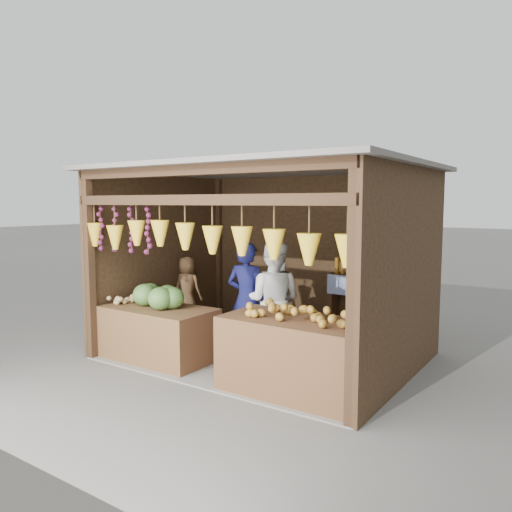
{
  "coord_description": "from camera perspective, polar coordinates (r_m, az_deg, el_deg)",
  "views": [
    {
      "loc": [
        3.77,
        -5.8,
        2.17
      ],
      "look_at": [
        -0.07,
        -0.1,
        1.43
      ],
      "focal_mm": 35.0,
      "sensor_mm": 36.0,
      "label": 1
    }
  ],
  "objects": [
    {
      "name": "counter_right",
      "position": [
        5.75,
        4.85,
        -11.45
      ],
      "size": [
        1.76,
        0.85,
        0.87
      ],
      "primitive_type": "cube",
      "color": "#53351B",
      "rests_on": "ground"
    },
    {
      "name": "tanfruit_pile",
      "position": [
        7.43,
        -15.06,
        -4.72
      ],
      "size": [
        0.34,
        0.4,
        0.13
      ],
      "primitive_type": null,
      "color": "tan",
      "rests_on": "counter_left"
    },
    {
      "name": "back_shelf",
      "position": [
        7.7,
        12.83,
        -3.73
      ],
      "size": [
        1.25,
        0.32,
        1.32
      ],
      "color": "#382314",
      "rests_on": "ground"
    },
    {
      "name": "ground",
      "position": [
        7.25,
        0.95,
        -11.29
      ],
      "size": [
        80.0,
        80.0,
        0.0
      ],
      "primitive_type": "plane",
      "color": "#514F49",
      "rests_on": "ground"
    },
    {
      "name": "mango_pile",
      "position": [
        5.58,
        4.87,
        -6.22
      ],
      "size": [
        1.4,
        0.64,
        0.22
      ],
      "primitive_type": null,
      "color": "#AC4417",
      "rests_on": "counter_right"
    },
    {
      "name": "woman_standing",
      "position": [
        6.88,
        1.97,
        -5.11
      ],
      "size": [
        0.95,
        0.83,
        1.66
      ],
      "primitive_type": "imported",
      "rotation": [
        0.0,
        0.0,
        3.43
      ],
      "color": "white",
      "rests_on": "ground"
    },
    {
      "name": "counter_left",
      "position": [
        7.11,
        -11.1,
        -8.68
      ],
      "size": [
        1.58,
        0.85,
        0.73
      ],
      "primitive_type": "cube",
      "color": "#52301B",
      "rests_on": "ground"
    },
    {
      "name": "man_standing",
      "position": [
        6.98,
        -1.05,
        -5.05
      ],
      "size": [
        0.65,
        0.48,
        1.63
      ],
      "primitive_type": "imported",
      "rotation": [
        0.0,
        0.0,
        3.29
      ],
      "color": "#121343",
      "rests_on": "ground"
    },
    {
      "name": "vendor_seated",
      "position": [
        8.14,
        -7.84,
        -3.65
      ],
      "size": [
        0.52,
        0.36,
        1.02
      ],
      "primitive_type": "imported",
      "rotation": [
        0.0,
        0.0,
        3.21
      ],
      "color": "brown",
      "rests_on": "stool"
    },
    {
      "name": "melon_pile",
      "position": [
        7.07,
        -11.11,
        -4.39
      ],
      "size": [
        1.0,
        0.5,
        0.32
      ],
      "primitive_type": null,
      "color": "#1E4D14",
      "rests_on": "counter_left"
    },
    {
      "name": "stall_structure",
      "position": [
        6.92,
        0.55,
        1.95
      ],
      "size": [
        4.3,
        3.3,
        2.66
      ],
      "color": "slate",
      "rests_on": "ground"
    },
    {
      "name": "stool",
      "position": [
        8.27,
        -7.78,
        -8.12
      ],
      "size": [
        0.3,
        0.3,
        0.28
      ],
      "primitive_type": "cube",
      "color": "black",
      "rests_on": "ground"
    }
  ]
}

